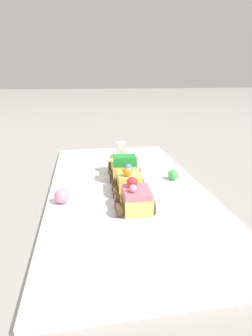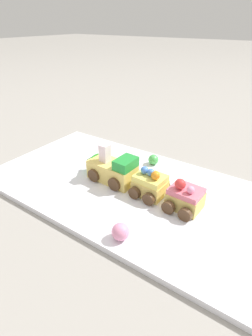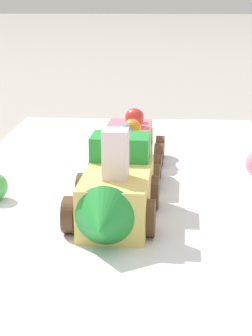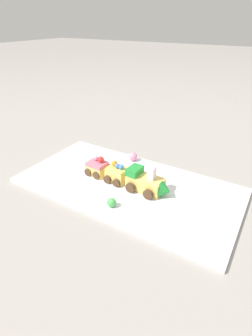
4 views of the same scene
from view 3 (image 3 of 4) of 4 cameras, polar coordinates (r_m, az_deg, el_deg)
The scene contains 5 objects.
ground_plane at distance 0.55m, azimuth -0.37°, elevation -3.90°, with size 10.00×10.00×0.00m, color gray.
display_board at distance 0.54m, azimuth -0.37°, elevation -3.31°, with size 0.68×0.34×0.01m, color white.
cake_train_locomotive at distance 0.47m, azimuth -1.40°, elevation -2.66°, with size 0.14×0.08×0.08m.
cake_car_lemon at distance 0.57m, azimuth -0.01°, elevation 0.77°, with size 0.07×0.07×0.06m.
cake_car_strawberry at distance 0.64m, azimuth 0.74°, elevation 2.65°, with size 0.07×0.07×0.06m.
Camera 3 is at (0.51, 0.03, 0.20)m, focal length 60.00 mm.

